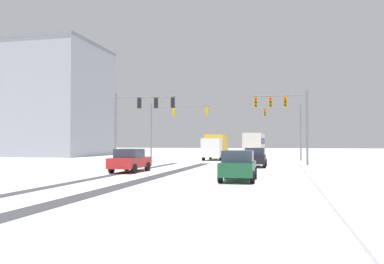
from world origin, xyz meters
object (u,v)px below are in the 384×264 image
(bus_oncoming, at_px, (254,143))
(office_building_far_left_block, at_px, (20,101))
(car_dark_green_third, at_px, (238,166))
(traffic_signal_near_right, at_px, (285,111))
(traffic_signal_far_left, at_px, (171,119))
(traffic_signal_far_right, at_px, (286,122))
(car_red_second, at_px, (130,160))
(car_black_lead, at_px, (255,157))
(box_truck_delivery, at_px, (215,146))
(traffic_signal_near_left, at_px, (139,112))

(bus_oncoming, bearing_deg, office_building_far_left_block, -174.82)
(car_dark_green_third, bearing_deg, traffic_signal_near_right, 79.41)
(car_dark_green_third, xyz_separation_m, office_building_far_left_block, (-38.64, 34.59, 7.84))
(traffic_signal_far_left, distance_m, traffic_signal_near_right, 14.79)
(office_building_far_left_block, bearing_deg, traffic_signal_far_right, -11.91)
(traffic_signal_near_right, height_order, car_dark_green_third, traffic_signal_near_right)
(traffic_signal_far_left, relative_size, traffic_signal_far_right, 1.07)
(traffic_signal_near_right, distance_m, car_red_second, 14.50)
(car_black_lead, bearing_deg, traffic_signal_near_right, 26.63)
(traffic_signal_far_right, relative_size, bus_oncoming, 0.59)
(car_black_lead, bearing_deg, car_red_second, -135.87)
(traffic_signal_far_left, distance_m, bus_oncoming, 18.27)
(car_red_second, height_order, office_building_far_left_block, office_building_far_left_block)
(traffic_signal_far_left, relative_size, box_truck_delivery, 0.94)
(traffic_signal_near_right, xyz_separation_m, car_dark_green_third, (-2.58, -13.81, -3.93))
(car_black_lead, distance_m, office_building_far_left_block, 45.24)
(box_truck_delivery, bearing_deg, office_building_far_left_block, 165.27)
(car_dark_green_third, bearing_deg, box_truck_delivery, 102.00)
(car_red_second, height_order, car_dark_green_third, same)
(traffic_signal_near_right, relative_size, office_building_far_left_block, 0.25)
(traffic_signal_near_left, relative_size, bus_oncoming, 0.59)
(traffic_signal_near_right, distance_m, bus_oncoming, 24.66)
(traffic_signal_near_left, bearing_deg, bus_oncoming, 71.98)
(traffic_signal_near_right, bearing_deg, traffic_signal_near_left, -172.50)
(car_black_lead, height_order, car_dark_green_third, same)
(car_dark_green_third, bearing_deg, office_building_far_left_block, 138.16)
(bus_oncoming, distance_m, box_truck_delivery, 12.65)
(traffic_signal_far_right, bearing_deg, box_truck_delivery, 179.78)
(traffic_signal_near_left, xyz_separation_m, bus_oncoming, (8.39, 25.80, -2.78))
(car_dark_green_third, bearing_deg, car_black_lead, 89.62)
(traffic_signal_far_left, xyz_separation_m, car_black_lead, (9.93, -9.27, -3.87))
(traffic_signal_far_right, height_order, car_dark_green_third, traffic_signal_far_right)
(traffic_signal_far_left, bearing_deg, bus_oncoming, 63.12)
(car_red_second, distance_m, car_dark_green_third, 9.29)
(traffic_signal_far_right, relative_size, car_red_second, 1.57)
(bus_oncoming, xyz_separation_m, office_building_far_left_block, (-36.96, -3.35, 6.66))
(car_black_lead, bearing_deg, office_building_far_left_block, 150.35)
(car_dark_green_third, height_order, bus_oncoming, bus_oncoming)
(office_building_far_left_block, bearing_deg, traffic_signal_near_right, -26.76)
(traffic_signal_near_right, relative_size, bus_oncoming, 0.59)
(traffic_signal_far_left, distance_m, car_dark_green_third, 24.25)
(car_black_lead, relative_size, bus_oncoming, 0.37)
(traffic_signal_near_right, relative_size, box_truck_delivery, 0.88)
(car_dark_green_third, height_order, office_building_far_left_block, office_building_far_left_block)
(car_red_second, distance_m, box_truck_delivery, 21.34)
(car_dark_green_third, bearing_deg, traffic_signal_near_left, 129.69)
(car_dark_green_third, height_order, box_truck_delivery, box_truck_delivery)
(traffic_signal_far_left, xyz_separation_m, car_red_second, (1.84, -17.12, -3.87))
(car_black_lead, xyz_separation_m, bus_oncoming, (-1.76, 25.39, 1.18))
(box_truck_delivery, bearing_deg, car_black_lead, -67.27)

